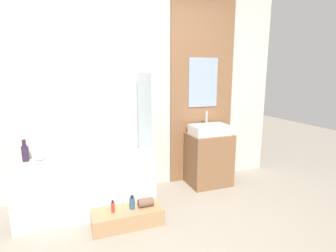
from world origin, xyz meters
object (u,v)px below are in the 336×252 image
wooden_step_bench (127,217)px  sink (210,129)px  bathtub (87,185)px  vase_round_light (40,155)px  bottle_soap_secondary (132,203)px  vase_tall_dark (25,153)px  bottle_soap_primary (113,207)px

wooden_step_bench → sink: (1.29, 0.64, 0.70)m
bathtub → wooden_step_bench: bearing=-55.9°
bathtub → sink: bearing=3.9°
vase_round_light → bathtub: bearing=-26.3°
bottle_soap_secondary → sink: bearing=27.3°
bathtub → vase_round_light: vase_round_light is taller
bathtub → wooden_step_bench: (0.36, -0.53, -0.19)m
bottle_soap_secondary → vase_round_light: bearing=139.5°
wooden_step_bench → vase_tall_dark: bearing=141.4°
wooden_step_bench → bottle_soap_primary: bearing=180.0°
bathtub → sink: sink is taller
bathtub → sink: 1.73m
bottle_soap_primary → bottle_soap_secondary: bottle_soap_secondary is taller
wooden_step_bench → bottle_soap_secondary: (0.05, 0.00, 0.15)m
bathtub → vase_round_light: bearing=153.7°
bottle_soap_secondary → bottle_soap_primary: bearing=180.0°
wooden_step_bench → vase_round_light: size_ratio=5.74×
bathtub → vase_tall_dark: vase_tall_dark is taller
bottle_soap_secondary → vase_tall_dark: bearing=142.9°
bathtub → bottle_soap_secondary: bathtub is taller
vase_round_light → bottle_soap_primary: bearing=-47.5°
wooden_step_bench → bottle_soap_primary: (-0.14, 0.00, 0.14)m
vase_tall_dark → bottle_soap_secondary: vase_tall_dark is taller
sink → bottle_soap_secondary: bearing=-152.7°
wooden_step_bench → bathtub: bearing=124.1°
wooden_step_bench → vase_round_light: vase_round_light is taller
vase_tall_dark → vase_round_light: bearing=-10.1°
bathtub → vase_tall_dark: 0.79m
bottle_soap_primary → bottle_soap_secondary: (0.20, 0.00, 0.01)m
sink → vase_round_light: 2.15m
wooden_step_bench → bottle_soap_secondary: bearing=0.0°
sink → vase_tall_dark: sink is taller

